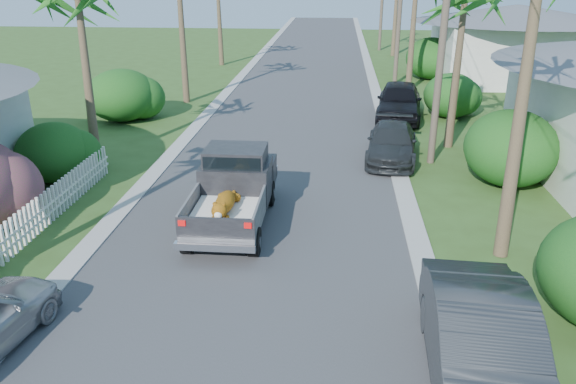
# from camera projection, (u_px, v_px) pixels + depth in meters

# --- Properties ---
(road) EXTENTS (8.00, 100.00, 0.02)m
(road) POSITION_uv_depth(u_px,v_px,m) (301.00, 92.00, 32.48)
(road) COLOR #38383A
(road) RESTS_ON ground
(curb_left) EXTENTS (0.60, 100.00, 0.06)m
(curb_left) POSITION_uv_depth(u_px,v_px,m) (228.00, 91.00, 32.81)
(curb_left) COLOR #A5A39E
(curb_left) RESTS_ON ground
(curb_right) EXTENTS (0.60, 100.00, 0.06)m
(curb_right) POSITION_uv_depth(u_px,v_px,m) (376.00, 93.00, 32.12)
(curb_right) COLOR #A5A39E
(curb_right) RESTS_ON ground
(pickup_truck) EXTENTS (1.98, 5.12, 2.06)m
(pickup_truck) POSITION_uv_depth(u_px,v_px,m) (235.00, 185.00, 15.97)
(pickup_truck) COLOR black
(pickup_truck) RESTS_ON ground
(parked_car_rn) EXTENTS (1.94, 4.98, 1.61)m
(parked_car_rn) POSITION_uv_depth(u_px,v_px,m) (483.00, 347.00, 9.52)
(parked_car_rn) COLOR #2C2E31
(parked_car_rn) RESTS_ON ground
(parked_car_rm) EXTENTS (2.28, 4.57, 1.27)m
(parked_car_rm) POSITION_uv_depth(u_px,v_px,m) (392.00, 143.00, 21.06)
(parked_car_rm) COLOR #27292B
(parked_car_rm) RESTS_ON ground
(parked_car_rf) EXTENTS (2.62, 5.24, 1.71)m
(parked_car_rf) POSITION_uv_depth(u_px,v_px,m) (399.00, 101.00, 26.59)
(parked_car_rf) COLOR black
(parked_car_rf) RESTS_ON ground
(shrub_l_c) EXTENTS (2.40, 2.64, 2.00)m
(shrub_l_c) POSITION_uv_depth(u_px,v_px,m) (54.00, 152.00, 18.84)
(shrub_l_c) COLOR #134517
(shrub_l_c) RESTS_ON ground
(shrub_l_d) EXTENTS (3.20, 3.52, 2.40)m
(shrub_l_d) POSITION_uv_depth(u_px,v_px,m) (121.00, 95.00, 26.21)
(shrub_l_d) COLOR #134517
(shrub_l_d) RESTS_ON ground
(shrub_r_b) EXTENTS (3.00, 3.30, 2.50)m
(shrub_r_b) POSITION_uv_depth(u_px,v_px,m) (511.00, 148.00, 18.46)
(shrub_r_b) COLOR #134517
(shrub_r_b) RESTS_ON ground
(shrub_r_c) EXTENTS (2.60, 2.86, 2.10)m
(shrub_r_c) POSITION_uv_depth(u_px,v_px,m) (451.00, 95.00, 26.87)
(shrub_r_c) COLOR #134517
(shrub_r_c) RESTS_ON ground
(shrub_r_d) EXTENTS (3.20, 3.52, 2.60)m
(shrub_r_d) POSITION_uv_depth(u_px,v_px,m) (431.00, 58.00, 35.97)
(shrub_r_d) COLOR #134517
(shrub_r_d) RESTS_ON ground
(picket_fence) EXTENTS (0.10, 11.00, 1.00)m
(picket_fence) POSITION_uv_depth(u_px,v_px,m) (27.00, 224.00, 14.76)
(picket_fence) COLOR white
(picket_fence) RESTS_ON ground
(house_right_far) EXTENTS (9.00, 8.00, 4.60)m
(house_right_far) POSITION_uv_depth(u_px,v_px,m) (513.00, 46.00, 35.26)
(house_right_far) COLOR silver
(house_right_far) RESTS_ON ground
(utility_pole_b) EXTENTS (1.60, 0.26, 9.00)m
(utility_pole_b) POSITION_uv_depth(u_px,v_px,m) (443.00, 35.00, 19.22)
(utility_pole_b) COLOR brown
(utility_pole_b) RESTS_ON ground
(utility_pole_c) EXTENTS (1.60, 0.26, 9.00)m
(utility_pole_c) POSITION_uv_depth(u_px,v_px,m) (400.00, 6.00, 33.08)
(utility_pole_c) COLOR brown
(utility_pole_c) RESTS_ON ground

